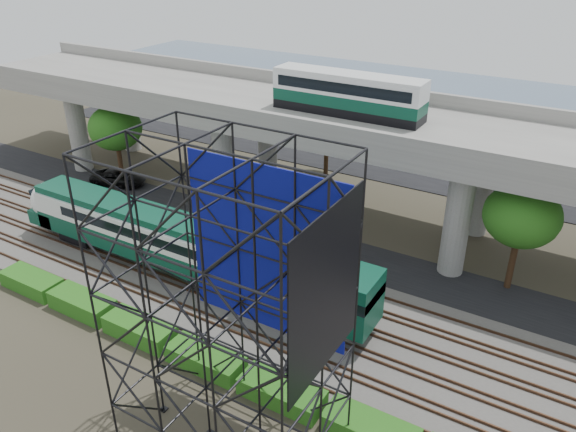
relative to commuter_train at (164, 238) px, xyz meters
The scene contains 13 objects.
ground 8.25m from the commuter_train, 15.00° to the right, with size 140.00×140.00×0.00m, color #474233.
ballast_bed 7.97m from the commuter_train, ahead, with size 90.00×12.00×0.20m, color slate.
service_road 11.66m from the commuter_train, 48.71° to the left, with size 90.00×5.00×0.08m, color black.
parking_lot 32.98m from the commuter_train, 76.87° to the left, with size 90.00×18.00×0.08m, color black.
harbor_water 54.59m from the commuter_train, 82.13° to the left, with size 140.00×40.00×0.03m, color #4B5F7B.
rail_tracks 7.90m from the commuter_train, ahead, with size 90.00×9.52×0.16m.
commuter_train is the anchor object (origin of this frame).
overpass 16.73m from the commuter_train, 62.01° to the left, with size 80.00×12.00×12.40m.
scaffold_tower 17.10m from the commuter_train, 37.29° to the right, with size 9.36×6.36×15.00m.
hedge_strip 10.81m from the commuter_train, 36.64° to the right, with size 34.60×1.80×1.20m.
trees 14.69m from the commuter_train, 78.83° to the left, with size 40.94×16.94×7.69m.
suv 17.33m from the commuter_train, 146.90° to the left, with size 2.42×5.24×1.46m, color black.
parked_cars 32.60m from the commuter_train, 75.15° to the left, with size 35.78×9.60×1.29m.
Camera 1 is at (17.45, -22.92, 22.07)m, focal length 35.00 mm.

